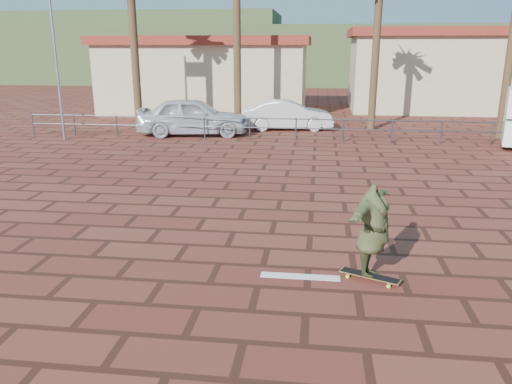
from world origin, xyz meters
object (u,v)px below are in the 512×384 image
longboard (370,276)px  skateboarder (373,231)px  car_white (288,115)px  car_silver (193,116)px

longboard → skateboarder: (0.00, 0.00, 0.83)m
longboard → skateboarder: bearing=23.6°
car_white → longboard: bearing=-178.6°
longboard → car_silver: car_silver is taller
longboard → car_white: 16.51m
skateboarder → car_silver: bearing=45.6°
longboard → car_white: bearing=122.1°
skateboarder → car_silver: skateboarder is taller
longboard → car_silver: size_ratio=0.21×
car_silver → skateboarder: bearing=-163.0°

